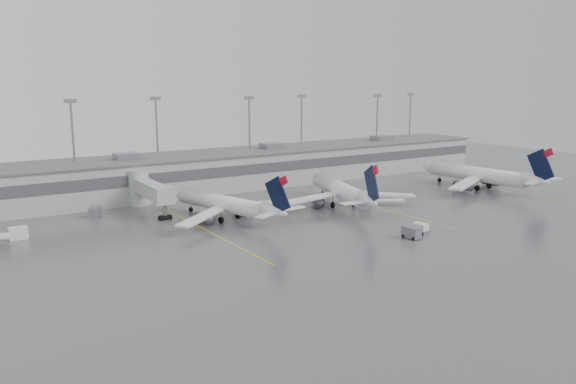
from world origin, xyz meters
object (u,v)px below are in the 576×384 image
baggage_tug (420,230)px  jet_far_right (482,174)px  jet_mid_right (342,190)px  jet_mid_left (227,204)px

baggage_tug → jet_far_right: bearing=21.5°
jet_mid_right → jet_mid_left: bearing=-169.3°
jet_mid_right → baggage_tug: jet_mid_right is taller
jet_mid_left → baggage_tug: bearing=-64.3°
jet_mid_right → jet_far_right: size_ratio=0.92×
jet_mid_right → baggage_tug: 22.66m
jet_mid_right → baggage_tug: size_ratio=11.13×
jet_mid_left → jet_mid_right: jet_mid_right is taller
jet_far_right → baggage_tug: (-39.36, -19.53, -2.71)m
jet_far_right → jet_mid_right: bearing=171.6°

